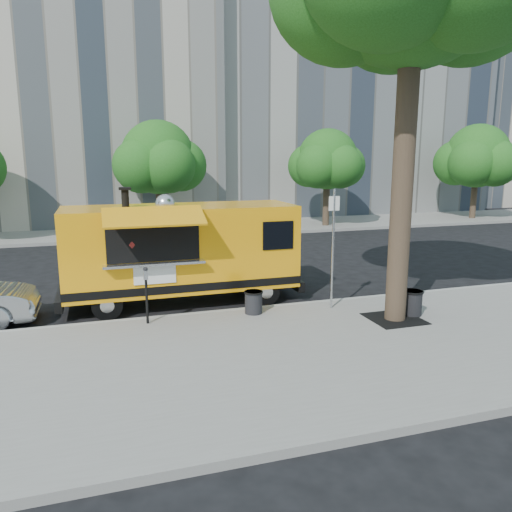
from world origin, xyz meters
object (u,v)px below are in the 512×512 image
at_px(food_truck, 181,250).
at_px(trash_bin_right, 412,302).
at_px(far_tree_d, 477,156).
at_px(parking_meter, 146,288).
at_px(trash_bin_left, 254,301).
at_px(far_tree_b, 158,158).
at_px(far_tree_c, 327,160).
at_px(sign_post, 333,242).

height_order(food_truck, trash_bin_right, food_truck).
bearing_deg(far_tree_d, parking_meter, -146.40).
bearing_deg(trash_bin_left, parking_meter, 179.67).
distance_m(far_tree_b, far_tree_c, 9.01).
xyz_separation_m(parking_meter, trash_bin_left, (2.55, -0.01, -0.53)).
relative_size(far_tree_b, far_tree_d, 0.97).
bearing_deg(trash_bin_right, far_tree_d, 45.79).
relative_size(sign_post, trash_bin_left, 5.42).
height_order(far_tree_d, food_truck, far_tree_d).
xyz_separation_m(sign_post, parking_meter, (-4.55, 0.20, -0.87)).
relative_size(far_tree_b, sign_post, 1.83).
xyz_separation_m(far_tree_c, far_tree_d, (10.00, 0.20, 0.17)).
relative_size(far_tree_c, sign_post, 1.74).
height_order(parking_meter, trash_bin_left, parking_meter).
distance_m(far_tree_c, far_tree_d, 10.00).
height_order(far_tree_c, far_tree_d, far_tree_d).
height_order(trash_bin_left, trash_bin_right, trash_bin_right).
bearing_deg(parking_meter, sign_post, -2.52).
bearing_deg(parking_meter, far_tree_d, 33.60).
distance_m(food_truck, trash_bin_right, 6.05).
height_order(far_tree_c, food_truck, far_tree_c).
height_order(sign_post, trash_bin_right, sign_post).
bearing_deg(sign_post, far_tree_c, 65.19).
height_order(food_truck, trash_bin_left, food_truck).
distance_m(far_tree_c, sign_post, 15.48).
xyz_separation_m(far_tree_d, food_truck, (-19.91, -12.09, -2.42)).
bearing_deg(far_tree_c, sign_post, -114.81).
xyz_separation_m(far_tree_b, far_tree_c, (9.00, -0.30, -0.12)).
height_order(far_tree_b, trash_bin_right, far_tree_b).
distance_m(far_tree_b, food_truck, 12.45).
height_order(far_tree_b, far_tree_c, far_tree_b).
distance_m(parking_meter, trash_bin_left, 2.60).
relative_size(far_tree_b, far_tree_c, 1.06).
distance_m(parking_meter, food_truck, 2.21).
xyz_separation_m(far_tree_b, food_truck, (-0.91, -12.19, -2.36)).
relative_size(food_truck, trash_bin_left, 11.51).
bearing_deg(sign_post, trash_bin_right, -34.41).
bearing_deg(sign_post, trash_bin_left, 174.71).
xyz_separation_m(far_tree_d, sign_post, (-16.45, -14.15, -2.04)).
height_order(far_tree_c, trash_bin_left, far_tree_c).
relative_size(far_tree_c, far_tree_d, 0.92).
bearing_deg(far_tree_c, food_truck, -129.79).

